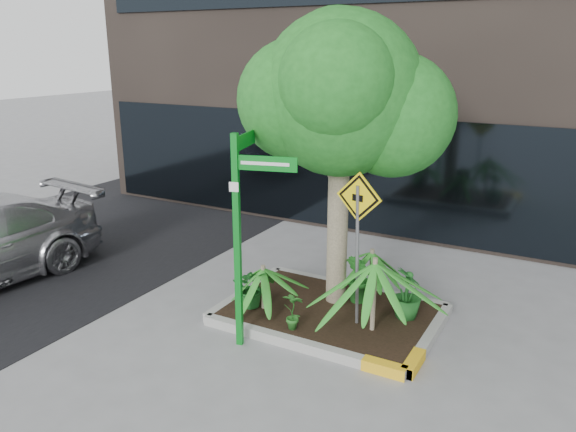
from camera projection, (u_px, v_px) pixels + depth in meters
The scene contains 13 objects.
ground at pixel (310, 323), 8.77m from camera, with size 80.00×80.00×0.00m, color gray.
asphalt_road at pixel (34, 252), 11.78m from camera, with size 7.00×80.00×0.01m, color black.
planter at pixel (331, 313), 8.86m from camera, with size 3.35×2.36×0.15m.
tree at pixel (341, 94), 8.28m from camera, with size 3.17×2.81×4.75m.
palm_front at pixel (375, 263), 7.95m from camera, with size 1.27×1.27×1.41m.
palm_left at pixel (263, 268), 8.74m from camera, with size 0.81×0.81×0.91m.
palm_back at pixel (372, 252), 9.17m from camera, with size 0.92×0.92×1.02m.
shrub_a at pixel (252, 287), 8.91m from camera, with size 0.59×0.59×0.66m, color #1A5C20.
shrub_b at pixel (407, 293), 8.52m from camera, with size 0.44×0.44×0.79m, color #1C5D1F.
shrub_c at pixel (293, 310), 8.18m from camera, with size 0.32×0.32×0.60m, color #22641E.
shrub_d at pixel (360, 279), 9.00m from camera, with size 0.46×0.46×0.84m, color #1A5A1A.
street_sign_post at pixel (242, 218), 7.65m from camera, with size 1.05×0.89×3.06m.
cattle_sign at pixel (358, 224), 7.94m from camera, with size 0.71×0.18×2.34m.
Camera 1 is at (3.53, -7.10, 4.13)m, focal length 35.00 mm.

